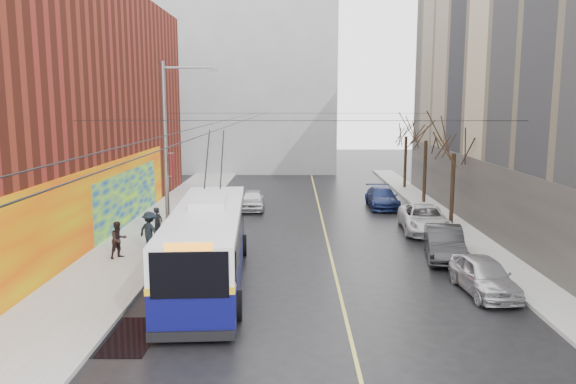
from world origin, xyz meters
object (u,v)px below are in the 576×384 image
Objects in this scene: pedestrian_a at (158,224)px; parked_car_a at (484,275)px; pedestrian_c at (150,231)px; pedestrian_b at (119,240)px; trolleybus at (208,243)px; tree_mid at (426,130)px; tree_near at (455,140)px; streetlight_pole at (169,151)px; tree_far at (406,127)px; parked_car_c at (424,219)px; following_car at (252,200)px; parked_car_d at (382,198)px; parked_car_b at (444,243)px.

parked_car_a is at bearing -93.83° from pedestrian_a.
pedestrian_b is at bearing 78.80° from pedestrian_c.
pedestrian_b is at bearing 142.17° from trolleybus.
tree_mid is 3.84× the size of pedestrian_a.
streetlight_pole is at bearing -158.38° from tree_near.
streetlight_pole is at bearing 113.54° from trolleybus.
parked_car_c is at bearing -97.20° from tree_far.
tree_far reaches higher than trolleybus.
pedestrian_a is 1.84m from pedestrian_c.
following_car is at bearing -142.24° from tree_far.
parked_car_c is 7.43m from parked_car_d.
parked_car_d is (-3.20, -8.50, -4.45)m from tree_far.
tree_far is 3.48× the size of pedestrian_c.
pedestrian_a is (-13.80, 2.55, 0.28)m from parked_car_b.
parked_car_c is 3.03× the size of pedestrian_a.
following_car is at bearing 0.09° from pedestrian_a.
pedestrian_b is (-5.12, -12.48, 0.32)m from following_car.
streetlight_pole reaches higher than tree_far.
tree_far is at bearing -99.14° from pedestrian_c.
tree_mid is at bearing 81.00° from parked_car_c.
following_car is 11.90m from pedestrian_c.
parked_car_c is at bearing -102.77° from tree_mid.
tree_near reaches higher than pedestrian_b.
streetlight_pole is 19.96m from tree_mid.
tree_near is at bearing -50.11° from pedestrian_a.
parked_car_a is at bearing -96.28° from tree_mid.
streetlight_pole is 4.77× the size of pedestrian_c.
tree_mid is 19.65m from parked_car_a.
parked_car_d is 1.21× the size of following_car.
pedestrian_c is at bearing -139.94° from tree_mid.
parked_car_d is at bearing 103.05° from parked_car_b.
tree_far is at bearing 69.16° from parked_car_d.
tree_near is 1.64× the size of following_car.
parked_car_c is at bearing 85.38° from parked_car_a.
tree_far is at bearing 81.29° from parked_car_a.
parked_car_b is at bearing -5.43° from streetlight_pole.
pedestrian_a is at bearing -115.69° from following_car.
tree_far reaches higher than parked_car_c.
trolleybus is at bearing -135.93° from parked_car_c.
tree_far is 10.12m from parked_car_d.
parked_car_b is (-2.32, -14.22, -4.51)m from tree_mid.
tree_mid is at bearing 79.61° from parked_car_a.
tree_near is 12.91m from parked_car_a.
streetlight_pole is 2.30× the size of following_car.
parked_car_a is (-2.09, -12.00, -4.29)m from tree_near.
streetlight_pole is 14.39m from parked_car_c.
following_car is (-12.03, -9.32, -4.48)m from tree_far.
parked_car_c is (-2.00, -8.83, -4.52)m from tree_mid.
tree_far is 21.79m from parked_car_b.
parked_car_d is at bearing 89.52° from parked_car_a.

